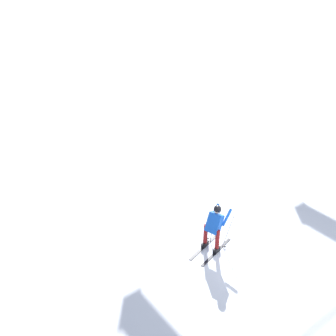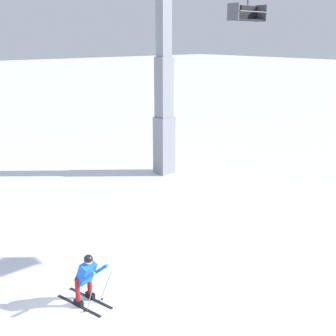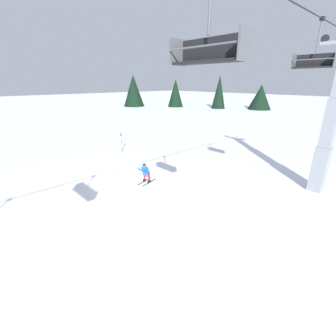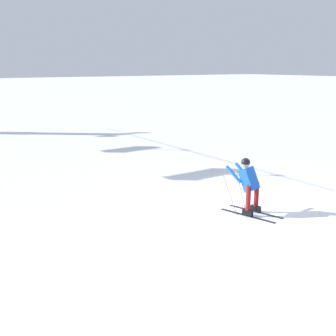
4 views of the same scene
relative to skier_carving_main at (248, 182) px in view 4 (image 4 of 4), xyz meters
The scene contains 2 objects.
ground_plane 1.63m from the skier_carving_main, 53.86° to the right, with size 260.00×260.00×0.00m, color white.
skier_carving_main is the anchor object (origin of this frame).
Camera 4 is at (-8.50, 8.98, 3.93)m, focal length 44.58 mm.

